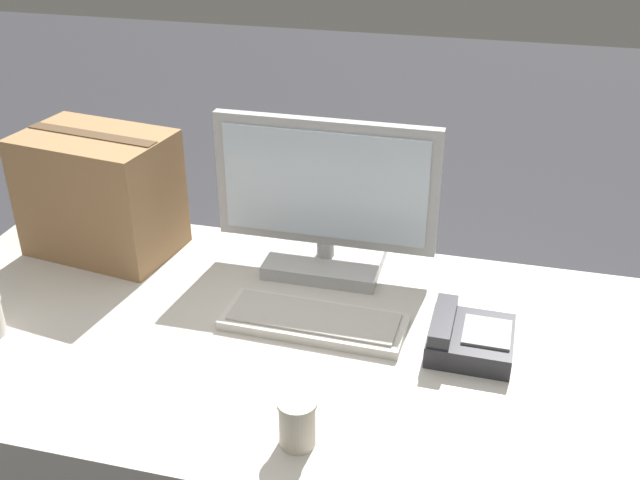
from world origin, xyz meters
The scene contains 6 objects.
office_desk centered at (0.00, 0.00, 0.37)m, with size 1.80×0.90×0.73m.
monitor centered at (0.02, 0.31, 0.91)m, with size 0.55×0.21×0.40m.
keyboard centered at (0.05, 0.05, 0.75)m, with size 0.42×0.16×0.03m.
desk_phone centered at (0.40, 0.05, 0.77)m, with size 0.18×0.18×0.08m.
paper_cup_right centered at (0.12, -0.32, 0.78)m, with size 0.07×0.07×0.10m.
cardboard_box centered at (-0.58, 0.27, 0.90)m, with size 0.40×0.30×0.32m.
Camera 1 is at (0.41, -1.30, 1.72)m, focal length 42.00 mm.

